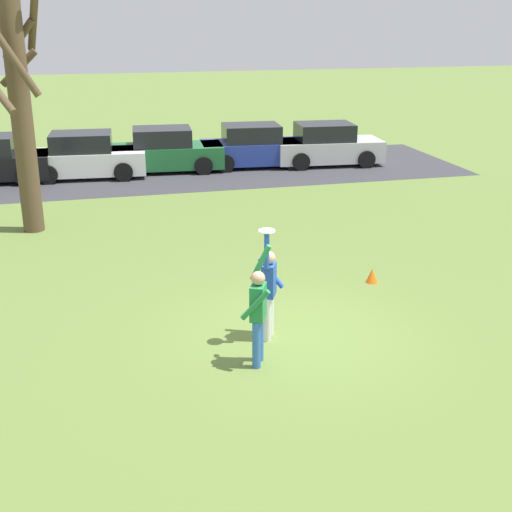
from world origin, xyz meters
TOP-DOWN VIEW (x-y plane):
  - ground_plane at (0.00, 0.00)m, footprint 120.00×120.00m
  - person_catcher at (-0.37, 0.03)m, footprint 0.50×0.59m
  - person_defender at (-0.79, -0.87)m, footprint 0.59×0.65m
  - frisbee_disc at (-0.46, -0.17)m, footprint 0.29×0.29m
  - parked_car_white at (-3.31, 14.08)m, footprint 4.23×2.28m
  - parked_car_green at (-0.42, 14.44)m, footprint 4.23×2.28m
  - parked_car_blue at (2.96, 14.42)m, footprint 4.23×2.28m
  - parked_car_silver at (5.76, 14.06)m, footprint 4.23×2.28m
  - parking_strip at (-0.22, 14.10)m, footprint 21.57×6.40m
  - bare_tree_tall at (-4.81, 7.86)m, footprint 2.05×2.04m
  - field_cone_orange at (2.52, 2.08)m, footprint 0.26×0.26m

SIDE VIEW (x-z plane):
  - ground_plane at x=0.00m, z-range 0.00..0.00m
  - parking_strip at x=-0.22m, z-range 0.00..0.01m
  - field_cone_orange at x=2.52m, z-range 0.00..0.32m
  - parked_car_white at x=-3.31m, z-range -0.07..1.52m
  - parked_car_green at x=-0.42m, z-range -0.07..1.52m
  - parked_car_blue at x=2.96m, z-range -0.07..1.52m
  - parked_car_silver at x=5.76m, z-range -0.07..1.52m
  - person_defender at x=-0.79m, z-range -0.04..2.00m
  - person_catcher at x=-0.37m, z-range -0.06..2.02m
  - frisbee_disc at x=-0.46m, z-range 2.08..2.10m
  - bare_tree_tall at x=-4.81m, z-range 0.08..6.83m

